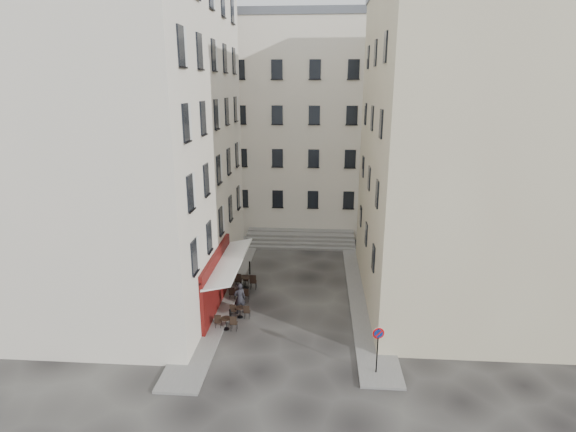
# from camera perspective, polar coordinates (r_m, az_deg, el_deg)

# --- Properties ---
(ground) EXTENTS (90.00, 90.00, 0.00)m
(ground) POSITION_cam_1_polar(r_m,az_deg,el_deg) (26.33, 0.26, -12.83)
(ground) COLOR black
(ground) RESTS_ON ground
(sidewalk_left) EXTENTS (2.00, 22.00, 0.12)m
(sidewalk_left) POSITION_cam_1_polar(r_m,az_deg,el_deg) (30.42, -7.81, -8.66)
(sidewalk_left) COLOR slate
(sidewalk_left) RESTS_ON ground
(sidewalk_right) EXTENTS (2.00, 18.00, 0.12)m
(sidewalk_right) POSITION_cam_1_polar(r_m,az_deg,el_deg) (29.07, 9.69, -9.99)
(sidewalk_right) COLOR slate
(sidewalk_right) RESTS_ON ground
(building_left) EXTENTS (12.20, 16.20, 20.60)m
(building_left) POSITION_cam_1_polar(r_m,az_deg,el_deg) (28.72, -21.02, 10.22)
(building_left) COLOR beige
(building_left) RESTS_ON ground
(building_right) EXTENTS (12.20, 14.20, 18.60)m
(building_right) POSITION_cam_1_polar(r_m,az_deg,el_deg) (28.16, 22.87, 7.87)
(building_right) COLOR tan
(building_right) RESTS_ON ground
(building_back) EXTENTS (18.20, 10.20, 18.60)m
(building_back) POSITION_cam_1_polar(r_m,az_deg,el_deg) (42.18, 0.67, 11.51)
(building_back) COLOR beige
(building_back) RESTS_ON ground
(cafe_storefront) EXTENTS (1.74, 7.30, 3.50)m
(cafe_storefront) POSITION_cam_1_polar(r_m,az_deg,el_deg) (26.97, -8.86, -7.84)
(cafe_storefront) COLOR #470C0A
(cafe_storefront) RESTS_ON ground
(stone_steps) EXTENTS (9.00, 3.15, 0.80)m
(stone_steps) POSITION_cam_1_polar(r_m,az_deg,el_deg) (37.67, 1.55, -2.97)
(stone_steps) COLOR slate
(stone_steps) RESTS_ON ground
(bollard_near) EXTENTS (0.12, 0.12, 0.98)m
(bollard_near) POSITION_cam_1_polar(r_m,az_deg,el_deg) (25.61, -7.35, -12.53)
(bollard_near) COLOR black
(bollard_near) RESTS_ON ground
(bollard_mid) EXTENTS (0.12, 0.12, 0.98)m
(bollard_mid) POSITION_cam_1_polar(r_m,az_deg,el_deg) (28.67, -5.97, -9.19)
(bollard_mid) COLOR black
(bollard_mid) RESTS_ON ground
(bollard_far) EXTENTS (0.12, 0.12, 0.98)m
(bollard_far) POSITION_cam_1_polar(r_m,az_deg,el_deg) (31.82, -4.89, -6.50)
(bollard_far) COLOR black
(bollard_far) RESTS_ON ground
(no_parking_sign) EXTENTS (0.54, 0.15, 2.41)m
(no_parking_sign) POSITION_cam_1_polar(r_m,az_deg,el_deg) (21.36, 11.35, -15.39)
(no_parking_sign) COLOR black
(no_parking_sign) RESTS_ON ground
(bistro_table_a) EXTENTS (1.24, 0.58, 0.87)m
(bistro_table_a) POSITION_cam_1_polar(r_m,az_deg,el_deg) (25.24, -7.86, -13.22)
(bistro_table_a) COLOR black
(bistro_table_a) RESTS_ON ground
(bistro_table_b) EXTENTS (1.16, 0.54, 0.82)m
(bistro_table_b) POSITION_cam_1_polar(r_m,az_deg,el_deg) (26.33, -6.11, -11.91)
(bistro_table_b) COLOR black
(bistro_table_b) RESTS_ON ground
(bistro_table_c) EXTENTS (1.25, 0.58, 0.88)m
(bistro_table_c) POSITION_cam_1_polar(r_m,az_deg,el_deg) (28.20, -6.21, -9.83)
(bistro_table_c) COLOR black
(bistro_table_c) RESTS_ON ground
(bistro_table_d) EXTENTS (1.43, 0.67, 1.00)m
(bistro_table_d) POSITION_cam_1_polar(r_m,az_deg,el_deg) (29.73, -5.37, -8.23)
(bistro_table_d) COLOR black
(bistro_table_d) RESTS_ON ground
(bistro_table_e) EXTENTS (1.14, 0.53, 0.80)m
(bistro_table_e) POSITION_cam_1_polar(r_m,az_deg,el_deg) (30.26, -6.08, -8.02)
(bistro_table_e) COLOR black
(bistro_table_e) RESTS_ON ground
(pedestrian) EXTENTS (0.82, 0.70, 1.90)m
(pedestrian) POSITION_cam_1_polar(r_m,az_deg,el_deg) (26.57, -6.15, -10.34)
(pedestrian) COLOR black
(pedestrian) RESTS_ON ground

